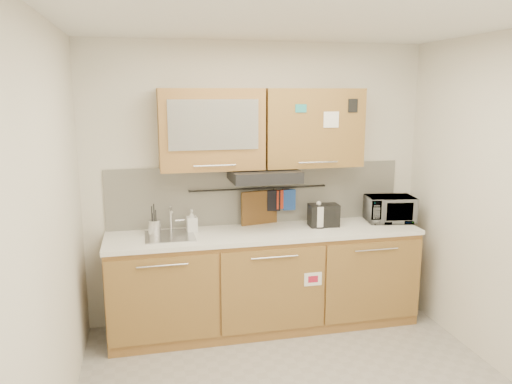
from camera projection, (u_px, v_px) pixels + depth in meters
name	position (u px, v px, depth m)	size (l,w,h in m)	color
ceiling	(314.00, 16.00, 3.02)	(3.20, 3.20, 0.00)	white
wall_back	(258.00, 183.00, 4.71)	(3.20, 3.20, 0.00)	silver
wall_left	(50.00, 239.00, 2.93)	(3.00, 3.00, 0.00)	silver
base_cabinet	(265.00, 285.00, 4.59)	(2.80, 0.64, 0.88)	#A6743A
countertop	(265.00, 233.00, 4.49)	(2.82, 0.62, 0.04)	white
backsplash	(258.00, 194.00, 4.72)	(2.80, 0.02, 0.56)	silver
upper_cabinets	(262.00, 128.00, 4.43)	(1.82, 0.37, 0.70)	#A6743A
range_hood	(264.00, 175.00, 4.45)	(0.60, 0.46, 0.10)	black
sink	(170.00, 236.00, 4.32)	(0.42, 0.40, 0.26)	silver
utensil_rail	(259.00, 189.00, 4.67)	(0.02, 0.02, 1.30)	black
utensil_crock	(155.00, 227.00, 4.34)	(0.12, 0.12, 0.28)	silver
kettle	(319.00, 217.00, 4.61)	(0.19, 0.18, 0.24)	silver
toaster	(324.00, 215.00, 4.64)	(0.28, 0.18, 0.21)	black
microwave	(390.00, 209.00, 4.80)	(0.44, 0.30, 0.25)	#999999
soap_bottle	(192.00, 221.00, 4.44)	(0.09, 0.09, 0.20)	#999999
cutting_board	(259.00, 214.00, 4.70)	(0.36, 0.03, 0.44)	brown
oven_mitt	(289.00, 200.00, 4.74)	(0.12, 0.03, 0.20)	#214597
dark_pouch	(274.00, 200.00, 4.71)	(0.13, 0.04, 0.20)	black
pot_holder	(283.00, 199.00, 4.73)	(0.15, 0.02, 0.18)	red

